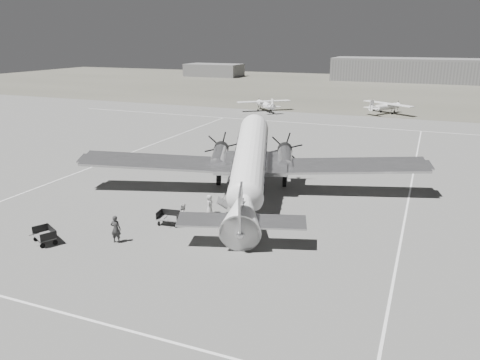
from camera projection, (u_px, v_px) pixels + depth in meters
name	position (u px, v px, depth m)	size (l,w,h in m)	color
ground	(226.00, 218.00, 33.71)	(260.00, 260.00, 0.00)	slate
taxi_line_near	(102.00, 323.00, 21.31)	(60.00, 0.15, 0.01)	silver
taxi_line_right	(400.00, 245.00, 29.38)	(0.15, 80.00, 0.01)	silver
taxi_line_left	(107.00, 161.00, 49.05)	(0.15, 60.00, 0.01)	silver
taxi_line_horizon	(335.00, 125.00, 69.13)	(90.00, 0.15, 0.01)	silver
grass_infield	(378.00, 89.00, 117.84)	(260.00, 90.00, 0.01)	#5A574C
hangar_main	(406.00, 70.00, 137.22)	(42.00, 14.00, 6.60)	slate
shed_secondary	(214.00, 70.00, 154.79)	(18.00, 10.00, 4.00)	slate
dc3_airliner	(250.00, 166.00, 36.77)	(29.26, 20.30, 5.57)	silver
light_plane_left	(265.00, 105.00, 81.97)	(9.69, 7.86, 2.01)	white
light_plane_right	(386.00, 108.00, 79.32)	(9.74, 7.90, 2.02)	white
baggage_cart_near	(169.00, 218.00, 32.45)	(1.67, 1.18, 0.94)	slate
baggage_cart_far	(45.00, 236.00, 29.50)	(1.74, 1.23, 0.98)	slate
ground_crew	(116.00, 229.00, 29.46)	(0.66, 0.44, 1.82)	#2B2B2B
ramp_agent	(184.00, 215.00, 32.16)	(0.78, 0.61, 1.60)	#B9B9B7
passenger	(209.00, 204.00, 34.31)	(0.72, 0.47, 1.47)	#A9A9A7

